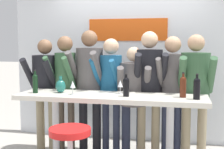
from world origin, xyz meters
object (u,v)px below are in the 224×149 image
tasting_table (110,106)px  wine_bottle_0 (35,82)px  person_far_right (172,83)px  wine_bottle_2 (126,86)px  wine_glass_1 (73,85)px  decorative_vase (61,86)px  wine_glass_0 (120,84)px  person_center_left (89,78)px  person_right (149,80)px  bar_stool (70,149)px  wine_bottle_1 (197,87)px  person_rightmost (195,84)px  person_left (65,80)px  wine_bottle_3 (183,86)px  person_center (111,83)px  person_center_right (134,90)px  person_far_left (45,83)px

tasting_table → wine_bottle_0: size_ratio=7.88×
person_far_right → wine_bottle_2: bearing=-126.1°
wine_glass_1 → decorative_vase: bearing=152.2°
person_far_right → wine_bottle_0: size_ratio=5.66×
wine_glass_1 → person_far_right: bearing=27.7°
tasting_table → wine_glass_0: size_ratio=13.59×
person_center_left → person_right: person_center_left is taller
person_right → decorative_vase: person_right is taller
wine_bottle_0 → decorative_vase: size_ratio=1.39×
person_center_left → person_far_right: (1.19, 0.00, -0.04)m
person_center_left → wine_bottle_0: 0.83m
person_right → wine_bottle_2: size_ratio=6.42×
bar_stool → wine_glass_1: (-0.19, 0.61, 0.62)m
person_far_right → wine_bottle_1: size_ratio=5.72×
wine_glass_1 → wine_bottle_0: bearing=178.7°
decorative_vase → person_rightmost: bearing=16.1°
wine_bottle_0 → wine_glass_1: wine_bottle_0 is taller
bar_stool → person_far_right: (1.03, 1.25, 0.60)m
person_left → person_rightmost: size_ratio=0.99×
wine_bottle_3 → person_center: bearing=153.6°
wine_bottle_2 → wine_glass_0: wine_bottle_2 is taller
person_left → person_center: 0.68m
wine_bottle_2 → person_right: bearing=70.3°
wine_bottle_0 → wine_glass_1: (0.52, -0.01, -0.01)m
wine_bottle_0 → person_left: bearing=69.8°
tasting_table → person_center_right: person_center_right is taller
tasting_table → person_center: 0.59m
person_far_left → wine_glass_1: size_ratio=9.54×
person_far_right → person_rightmost: bearing=-0.6°
person_center → wine_bottle_2: (0.33, -0.59, 0.05)m
wine_glass_1 → decorative_vase: decorative_vase is taller
person_center_left → decorative_vase: size_ratio=8.26×
person_center → person_far_left: bearing=-167.4°
bar_stool → wine_glass_0: size_ratio=4.10×
wine_bottle_1 → wine_glass_1: size_ratio=1.71×
bar_stool → decorative_vase: (-0.39, 0.72, 0.58)m
person_left → decorative_vase: (0.11, -0.45, -0.02)m
person_center_right → wine_bottle_3: 0.85m
wine_bottle_2 → wine_glass_1: 0.69m
person_left → wine_glass_1: bearing=-54.4°
person_far_right → wine_bottle_0: bearing=-155.9°
wine_bottle_3 → wine_glass_0: size_ratio=1.72×
person_left → person_center_left: person_center_left is taller
person_right → person_far_right: person_right is taller
wine_bottle_2 → person_rightmost: bearing=35.5°
tasting_table → wine_bottle_0: 1.04m
bar_stool → person_far_left: size_ratio=0.43×
person_left → wine_bottle_3: person_left is taller
person_far_right → wine_bottle_0: (-1.74, -0.63, 0.03)m
bar_stool → wine_glass_0: bearing=64.7°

